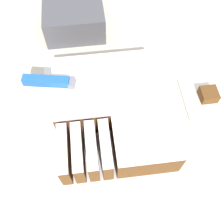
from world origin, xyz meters
The scene contains 8 objects.
ground_plane centered at (0.00, 0.00, 0.00)m, with size 8.00×8.00×0.00m, color #4C4742.
countertop centered at (0.00, 0.00, 0.45)m, with size 1.40×1.10×0.90m.
cake_board centered at (-0.02, 0.00, 0.90)m, with size 0.36×0.40×0.01m.
cake centered at (-0.01, 0.00, 0.95)m, with size 0.29×0.32×0.09m.
knife centered at (-0.14, 0.07, 1.00)m, with size 0.29×0.08×0.02m.
paper_napkin centered at (0.26, 0.04, 0.90)m, with size 0.13×0.13×0.01m.
brownie centered at (0.26, 0.04, 0.91)m, with size 0.05×0.05×0.03m.
storage_box centered at (-0.10, 0.39, 0.94)m, with size 0.19×0.22×0.09m.
Camera 1 is at (-0.06, -0.33, 1.52)m, focal length 42.00 mm.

